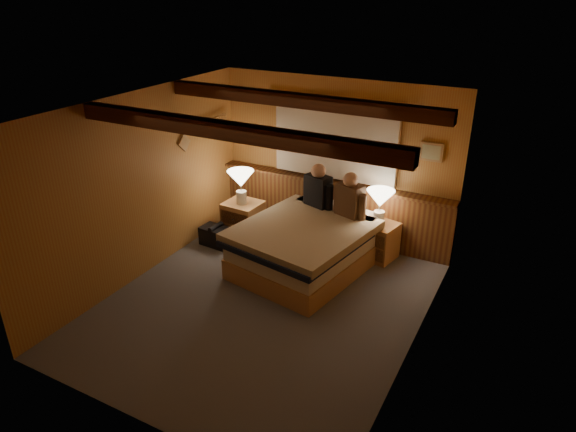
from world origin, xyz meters
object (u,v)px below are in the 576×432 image
Objects in this scene: person_left at (318,189)px; person_right at (350,198)px; nightstand_left at (243,220)px; duffel_bag at (216,236)px; nightstand_right at (378,241)px; bed at (307,246)px; lamp_right at (380,201)px; lamp_left at (241,181)px.

person_left is 1.01× the size of person_right.
nightstand_left is 0.48m from duffel_bag.
nightstand_left is 1.30m from person_left.
nightstand_right is 0.86× the size of person_left.
person_left is at bearing 112.96° from bed.
person_left is (-0.90, -0.07, 0.03)m from lamp_right.
nightstand_right is 2.15m from lamp_left.
nightstand_right is at bearing 54.19° from bed.
lamp_right is 0.77× the size of person_left.
person_left reaches higher than person_right.
person_left is at bearing 31.32° from duffel_bag.
nightstand_right is at bearing 43.75° from person_right.
person_right reaches higher than duffel_bag.
person_right is (1.62, 0.20, -0.03)m from lamp_left.
nightstand_right is at bearing 22.95° from person_left.
lamp_right is 2.46m from duffel_bag.
nightstand_right is (0.76, 0.74, -0.08)m from bed.
person_right is at bearing -154.40° from lamp_right.
person_left is 0.53m from person_right.
nightstand_right is (2.01, 0.37, -0.02)m from nightstand_left.
lamp_left is 0.90m from duffel_bag.
lamp_right reaches higher than bed.
lamp_left is 1.14m from person_left.
lamp_left is (-1.25, 0.34, 0.59)m from bed.
lamp_left is 0.80× the size of person_right.
nightstand_left reaches higher than duffel_bag.
nightstand_left is at bearing -169.99° from lamp_right.
nightstand_left is (-1.25, 0.37, -0.05)m from bed.
bed reaches higher than duffel_bag.
person_left reaches higher than lamp_left.
bed is 3.33× the size of person_right.
nightstand_right is 0.78m from person_right.
nightstand_right is 1.12m from person_left.
lamp_left is 1.07× the size of duffel_bag.
person_left is (1.10, 0.31, -0.02)m from lamp_left.
nightstand_left is at bearing -148.09° from person_left.
bed reaches higher than nightstand_left.
nightstand_left is 1.15× the size of lamp_right.
lamp_right reaches higher than nightstand_right.
lamp_left reaches higher than lamp_right.
lamp_left is at bearing -169.27° from lamp_right.
nightstand_left is at bearing 94.68° from lamp_left.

